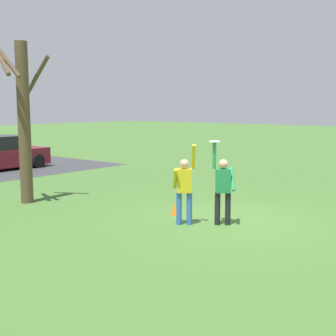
{
  "coord_description": "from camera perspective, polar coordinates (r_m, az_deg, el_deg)",
  "views": [
    {
      "loc": [
        -9.83,
        -5.95,
        2.94
      ],
      "look_at": [
        -0.65,
        1.43,
        1.34
      ],
      "focal_mm": 48.36,
      "sensor_mm": 36.0,
      "label": 1
    }
  ],
  "objects": [
    {
      "name": "ground_plane",
      "position": [
        11.86,
        7.43,
        -6.68
      ],
      "size": [
        120.0,
        120.0,
        0.0
      ],
      "primitive_type": "plane",
      "color": "#426B2D"
    },
    {
      "name": "person_catcher",
      "position": [
        11.32,
        6.95,
        -2.29
      ],
      "size": [
        0.54,
        0.58,
        2.08
      ],
      "rotation": [
        0.0,
        0.0,
        2.23
      ],
      "color": "black",
      "rests_on": "ground_plane"
    },
    {
      "name": "person_defender",
      "position": [
        11.26,
        2.06,
        -2.3
      ],
      "size": [
        0.64,
        0.66,
        2.05
      ],
      "rotation": [
        0.0,
        0.0,
        5.37
      ],
      "color": "#3366B7",
      "rests_on": "ground_plane"
    },
    {
      "name": "frisbee_disc",
      "position": [
        11.16,
        5.89,
        3.33
      ],
      "size": [
        0.27,
        0.27,
        0.02
      ],
      "primitive_type": "cylinder",
      "color": "white",
      "rests_on": "person_catcher"
    },
    {
      "name": "parked_car_maroon",
      "position": [
        22.72,
        -20.13,
        1.67
      ],
      "size": [
        4.15,
        2.13,
        1.59
      ],
      "rotation": [
        0.0,
        0.0,
        0.03
      ],
      "color": "maroon",
      "rests_on": "ground_plane"
    },
    {
      "name": "bare_tree_tall",
      "position": [
        14.41,
        -17.77,
        6.04
      ],
      "size": [
        1.48,
        1.37,
        4.87
      ],
      "color": "brown",
      "rests_on": "ground_plane"
    },
    {
      "name": "field_cone_orange",
      "position": [
        12.43,
        0.9,
        -5.19
      ],
      "size": [
        0.26,
        0.26,
        0.32
      ],
      "primitive_type": "cone",
      "color": "orange",
      "rests_on": "ground_plane"
    }
  ]
}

